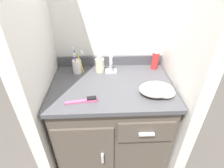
# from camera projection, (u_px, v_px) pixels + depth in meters

# --- Properties ---
(ground_plane) EXTENTS (6.00, 6.00, 0.00)m
(ground_plane) POSITION_uv_depth(u_px,v_px,m) (112.00, 149.00, 1.65)
(ground_plane) COLOR #4C4742
(wall_back) EXTENTS (1.03, 0.08, 2.20)m
(wall_back) POSITION_uv_depth(u_px,v_px,m) (110.00, 19.00, 1.32)
(wall_back) COLOR silver
(wall_back) RESTS_ON ground_plane
(wall_left) EXTENTS (0.08, 0.67, 2.20)m
(wall_left) POSITION_uv_depth(u_px,v_px,m) (30.00, 35.00, 1.02)
(wall_left) COLOR silver
(wall_left) RESTS_ON ground_plane
(wall_right) EXTENTS (0.08, 0.67, 2.20)m
(wall_right) POSITION_uv_depth(u_px,v_px,m) (190.00, 33.00, 1.06)
(wall_right) COLOR silver
(wall_right) RESTS_ON ground_plane
(vanity) EXTENTS (0.85, 0.61, 0.74)m
(vanity) POSITION_uv_depth(u_px,v_px,m) (112.00, 120.00, 1.43)
(vanity) COLOR brown
(vanity) RESTS_ON ground_plane
(backsplash) EXTENTS (0.85, 0.02, 0.08)m
(backsplash) POSITION_uv_depth(u_px,v_px,m) (110.00, 61.00, 1.45)
(backsplash) COLOR #4C4C51
(backsplash) RESTS_ON vanity
(sink_faucet) EXTENTS (0.09, 0.09, 0.14)m
(sink_faucet) POSITION_uv_depth(u_px,v_px,m) (111.00, 67.00, 1.35)
(sink_faucet) COLOR silver
(sink_faucet) RESTS_ON vanity
(toothbrush_cup) EXTENTS (0.09, 0.07, 0.20)m
(toothbrush_cup) POSITION_uv_depth(u_px,v_px,m) (77.00, 66.00, 1.34)
(toothbrush_cup) COLOR white
(toothbrush_cup) RESTS_ON vanity
(soap_dispenser) EXTENTS (0.07, 0.07, 0.14)m
(soap_dispenser) POSITION_uv_depth(u_px,v_px,m) (100.00, 65.00, 1.36)
(soap_dispenser) COLOR beige
(soap_dispenser) RESTS_ON vanity
(shaving_cream_can) EXTENTS (0.05, 0.05, 0.16)m
(shaving_cream_can) POSITION_uv_depth(u_px,v_px,m) (155.00, 59.00, 1.39)
(shaving_cream_can) COLOR red
(shaving_cream_can) RESTS_ON vanity
(hairbrush) EXTENTS (0.20, 0.05, 0.03)m
(hairbrush) POSITION_uv_depth(u_px,v_px,m) (86.00, 100.00, 1.07)
(hairbrush) COLOR #C1517F
(hairbrush) RESTS_ON vanity
(hand_towel) EXTENTS (0.23, 0.17, 0.07)m
(hand_towel) POSITION_uv_depth(u_px,v_px,m) (158.00, 90.00, 1.12)
(hand_towel) COLOR beige
(hand_towel) RESTS_ON vanity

